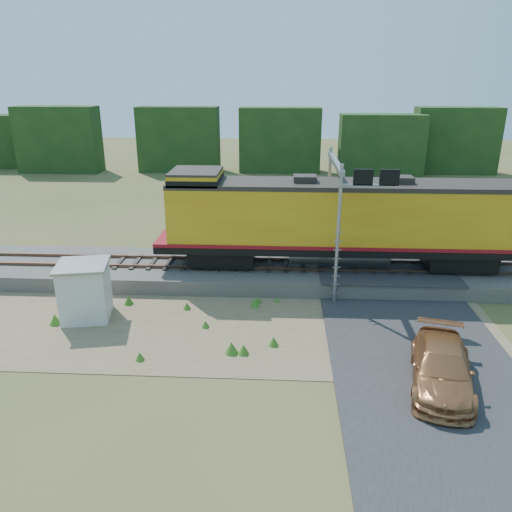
# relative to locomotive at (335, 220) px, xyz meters

# --- Properties ---
(ground) EXTENTS (140.00, 140.00, 0.00)m
(ground) POSITION_rel_locomotive_xyz_m (-4.28, -6.00, -3.38)
(ground) COLOR #475123
(ground) RESTS_ON ground
(ballast) EXTENTS (70.00, 5.00, 0.80)m
(ballast) POSITION_rel_locomotive_xyz_m (-4.28, -0.00, -2.98)
(ballast) COLOR slate
(ballast) RESTS_ON ground
(rails) EXTENTS (70.00, 1.54, 0.16)m
(rails) POSITION_rel_locomotive_xyz_m (-4.28, -0.00, -2.50)
(rails) COLOR brown
(rails) RESTS_ON ballast
(dirt_shoulder) EXTENTS (26.00, 8.00, 0.03)m
(dirt_shoulder) POSITION_rel_locomotive_xyz_m (-6.28, -5.50, -3.36)
(dirt_shoulder) COLOR #8C7754
(dirt_shoulder) RESTS_ON ground
(road) EXTENTS (7.00, 66.00, 0.86)m
(road) POSITION_rel_locomotive_xyz_m (2.72, -5.26, -3.29)
(road) COLOR #38383A
(road) RESTS_ON ground
(tree_line_north) EXTENTS (130.00, 3.00, 6.50)m
(tree_line_north) POSITION_rel_locomotive_xyz_m (-4.28, 32.00, -0.31)
(tree_line_north) COLOR #183513
(tree_line_north) RESTS_ON ground
(weed_clumps) EXTENTS (15.00, 6.20, 0.56)m
(weed_clumps) POSITION_rel_locomotive_xyz_m (-7.78, -5.90, -3.38)
(weed_clumps) COLOR #3D7421
(weed_clumps) RESTS_ON ground
(locomotive) EXTENTS (19.00, 2.90, 4.90)m
(locomotive) POSITION_rel_locomotive_xyz_m (0.00, 0.00, 0.00)
(locomotive) COLOR black
(locomotive) RESTS_ON rails
(shed) EXTENTS (2.57, 2.57, 2.60)m
(shed) POSITION_rel_locomotive_xyz_m (-11.45, -4.97, -2.06)
(shed) COLOR silver
(shed) RESTS_ON ground
(signal_gantry) EXTENTS (2.65, 6.20, 6.69)m
(signal_gantry) POSITION_rel_locomotive_xyz_m (0.18, -0.65, 1.67)
(signal_gantry) COLOR gray
(signal_gantry) RESTS_ON ground
(car) EXTENTS (3.10, 5.30, 1.44)m
(car) POSITION_rel_locomotive_xyz_m (2.94, -9.48, -2.66)
(car) COLOR #AF6F41
(car) RESTS_ON ground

